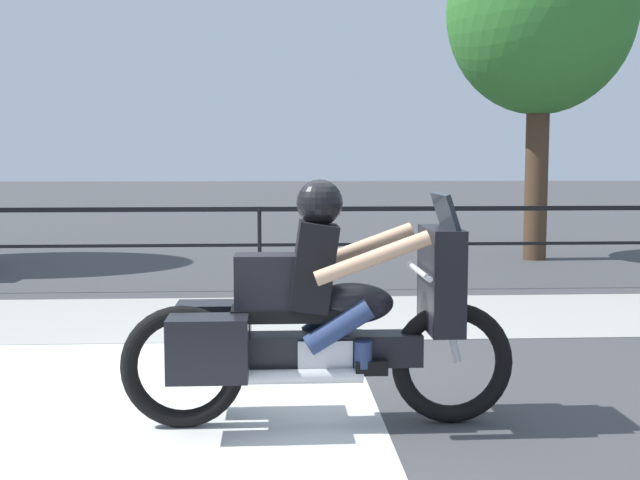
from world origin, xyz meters
name	(u,v)px	position (x,y,z in m)	size (l,w,h in m)	color
ground_plane	(245,419)	(0.00, 0.00, 0.00)	(120.00, 120.00, 0.00)	#424244
sidewalk_band	(257,317)	(0.00, 3.40, 0.01)	(44.00, 2.40, 0.01)	#A8A59E
crosswalk_band	(86,432)	(-0.98, -0.20, 0.00)	(3.75, 6.00, 0.01)	silver
fence_railing	(259,225)	(0.00, 5.13, 0.86)	(36.00, 0.05, 1.09)	black
motorcycle	(317,317)	(0.46, -0.14, 0.70)	(2.49, 0.76, 1.56)	black
tree_behind_sign	(541,13)	(4.60, 8.21, 4.11)	(3.10, 3.10, 5.85)	#473323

